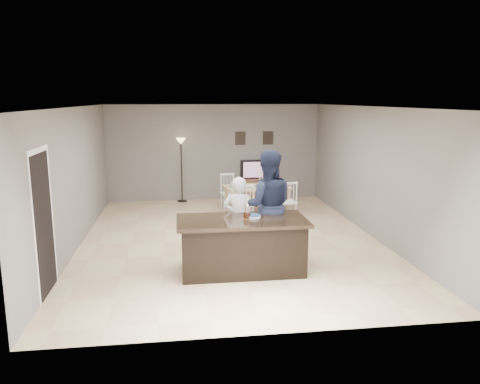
{
  "coord_description": "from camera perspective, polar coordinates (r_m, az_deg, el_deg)",
  "views": [
    {
      "loc": [
        -1.02,
        -9.22,
        2.86
      ],
      "look_at": [
        0.17,
        -0.3,
        1.06
      ],
      "focal_mm": 35.0,
      "sensor_mm": 36.0,
      "label": 1
    }
  ],
  "objects": [
    {
      "name": "plate_stack",
      "position": [
        7.86,
        1.55,
        -2.96
      ],
      "size": [
        0.28,
        0.28,
        0.04
      ],
      "color": "white",
      "rests_on": "kitchen_island"
    },
    {
      "name": "dining_table",
      "position": [
        11.61,
        2.06,
        0.11
      ],
      "size": [
        1.73,
        1.95,
        0.95
      ],
      "rotation": [
        0.0,
        0.0,
        0.16
      ],
      "color": "tan",
      "rests_on": "floor"
    },
    {
      "name": "doorway",
      "position": [
        7.37,
        -22.9,
        -2.14
      ],
      "size": [
        0.0,
        2.1,
        2.65
      ],
      "color": "black",
      "rests_on": "floor"
    },
    {
      "name": "television",
      "position": [
        13.4,
        2.03,
        2.76
      ],
      "size": [
        0.91,
        0.12,
        0.53
      ],
      "primitive_type": "imported",
      "rotation": [
        0.0,
        0.0,
        3.14
      ],
      "color": "black",
      "rests_on": "tv_console"
    },
    {
      "name": "room_shell",
      "position": [
        9.35,
        -1.27,
        4.06
      ],
      "size": [
        8.0,
        8.0,
        8.0
      ],
      "color": "slate",
      "rests_on": "floor"
    },
    {
      "name": "floor_lamp",
      "position": [
        13.09,
        -7.19,
        4.79
      ],
      "size": [
        0.27,
        0.27,
        1.79
      ],
      "color": "black",
      "rests_on": "floor"
    },
    {
      "name": "man",
      "position": [
        8.33,
        3.35,
        -1.65
      ],
      "size": [
        1.04,
        0.86,
        1.98
      ],
      "primitive_type": "imported",
      "rotation": [
        0.0,
        0.0,
        3.03
      ],
      "color": "#161D32",
      "rests_on": "floor"
    },
    {
      "name": "tv_screen_glow",
      "position": [
        13.32,
        2.09,
        2.74
      ],
      "size": [
        0.78,
        0.0,
        0.78
      ],
      "primitive_type": "plane",
      "rotation": [
        1.57,
        0.0,
        3.14
      ],
      "color": "#D14917",
      "rests_on": "tv_console"
    },
    {
      "name": "picture_frames",
      "position": [
        13.42,
        1.75,
        6.59
      ],
      "size": [
        1.1,
        0.02,
        0.38
      ],
      "color": "black",
      "rests_on": "room_shell"
    },
    {
      "name": "woman",
      "position": [
        8.31,
        -0.17,
        -3.31
      ],
      "size": [
        0.63,
        0.49,
        1.52
      ],
      "primitive_type": "imported",
      "rotation": [
        0.0,
        0.0,
        2.89
      ],
      "color": "silver",
      "rests_on": "floor"
    },
    {
      "name": "floor",
      "position": [
        9.71,
        -1.23,
        -5.81
      ],
      "size": [
        8.0,
        8.0,
        0.0
      ],
      "primitive_type": "plane",
      "color": "tan",
      "rests_on": "ground"
    },
    {
      "name": "tv_console",
      "position": [
        13.42,
        2.06,
        0.34
      ],
      "size": [
        1.2,
        0.4,
        0.6
      ],
      "primitive_type": "cube",
      "color": "brown",
      "rests_on": "floor"
    },
    {
      "name": "kitchen_island",
      "position": [
        7.87,
        0.23,
        -6.48
      ],
      "size": [
        2.15,
        1.1,
        0.9
      ],
      "color": "black",
      "rests_on": "floor"
    },
    {
      "name": "birthday_cake",
      "position": [
        7.78,
        0.87,
        -2.83
      ],
      "size": [
        0.16,
        0.16,
        0.24
      ],
      "color": "gold",
      "rests_on": "kitchen_island"
    }
  ]
}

